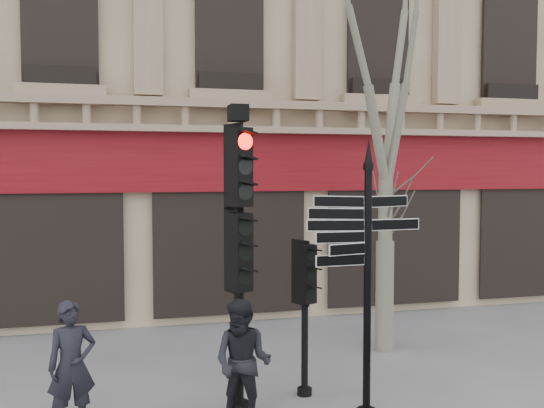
% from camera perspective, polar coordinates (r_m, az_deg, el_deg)
% --- Properties ---
extents(ground, '(80.00, 80.00, 0.00)m').
position_cam_1_polar(ground, '(9.31, 1.87, -18.39)').
color(ground, '#5D5D62').
rests_on(ground, ground).
extents(building, '(28.00, 15.52, 18.00)m').
position_cam_1_polar(building, '(21.65, -7.89, 18.12)').
color(building, tan).
rests_on(building, ground).
extents(fingerpost, '(1.81, 1.81, 3.87)m').
position_cam_1_polar(fingerpost, '(8.28, 9.02, -2.60)').
color(fingerpost, black).
rests_on(fingerpost, ground).
extents(traffic_signal_main, '(0.56, 0.48, 4.33)m').
position_cam_1_polar(traffic_signal_main, '(8.42, -3.18, -1.54)').
color(traffic_signal_main, black).
rests_on(traffic_signal_main, ground).
extents(traffic_signal_secondary, '(0.47, 0.41, 2.32)m').
position_cam_1_polar(traffic_signal_secondary, '(9.24, 3.11, -8.09)').
color(traffic_signal_secondary, black).
rests_on(traffic_signal_secondary, ground).
extents(plane_tree, '(3.04, 3.04, 8.07)m').
position_cam_1_polar(plane_tree, '(11.75, 10.79, 14.13)').
color(plane_tree, gray).
rests_on(plane_tree, ground).
extents(pedestrian_a, '(0.71, 0.55, 1.72)m').
position_cam_1_polar(pedestrian_a, '(8.64, -18.34, -14.27)').
color(pedestrian_a, black).
rests_on(pedestrian_a, ground).
extents(pedestrian_b, '(1.04, 0.99, 1.70)m').
position_cam_1_polar(pedestrian_b, '(8.40, -2.76, -14.68)').
color(pedestrian_b, black).
rests_on(pedestrian_b, ground).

